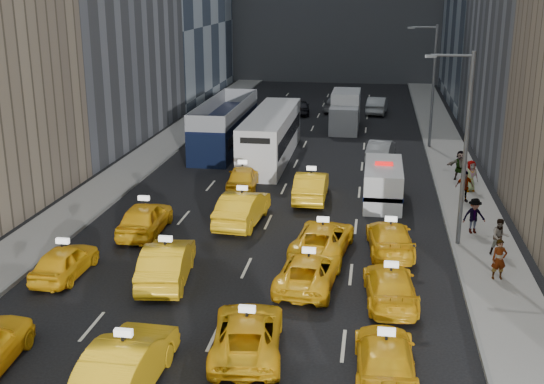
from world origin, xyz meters
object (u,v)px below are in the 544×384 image
(double_decker, at_px, (225,125))
(pedestrian_0, at_px, (499,259))
(nypd_van, at_px, (383,184))
(city_bus, at_px, (271,136))
(box_truck, at_px, (345,111))

(double_decker, xyz_separation_m, pedestrian_0, (16.21, -21.69, -0.73))
(nypd_van, height_order, double_decker, double_decker)
(city_bus, bearing_deg, double_decker, 139.75)
(nypd_van, distance_m, city_bus, 11.74)
(pedestrian_0, bearing_deg, city_bus, 112.92)
(double_decker, distance_m, pedestrian_0, 27.09)
(city_bus, relative_size, box_truck, 1.86)
(nypd_van, relative_size, double_decker, 0.46)
(box_truck, relative_size, pedestrian_0, 4.07)
(double_decker, height_order, city_bus, double_decker)
(double_decker, distance_m, box_truck, 11.90)
(double_decker, xyz_separation_m, box_truck, (8.46, 8.37, -0.22))
(box_truck, distance_m, pedestrian_0, 31.05)
(nypd_van, height_order, box_truck, box_truck)
(box_truck, bearing_deg, pedestrian_0, -69.72)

